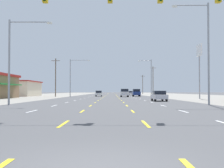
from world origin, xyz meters
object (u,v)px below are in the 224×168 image
at_px(sedan_far_right_far, 131,93).
at_px(suv_far_right_mid, 136,93).
at_px(streetlight_right_row_1, 150,75).
at_px(sedan_far_right_nearest, 159,96).
at_px(streetlight_right_row_0, 205,46).
at_px(suv_inner_right_near, 125,93).
at_px(streetlight_left_row_0, 14,54).
at_px(hatchback_inner_left_midfar, 99,93).
at_px(streetlight_left_row_1, 73,75).
at_px(pole_sign_right_row_1, 199,56).

bearing_deg(sedan_far_right_far, suv_far_right_mid, -90.28).
bearing_deg(streetlight_right_row_1, sedan_far_right_nearest, -95.35).
height_order(suv_far_right_mid, streetlight_right_row_1, streetlight_right_row_1).
bearing_deg(streetlight_right_row_0, sedan_far_right_nearest, 103.63).
bearing_deg(suv_inner_right_near, streetlight_left_row_0, -107.55).
distance_m(hatchback_inner_left_midfar, streetlight_right_row_1, 15.08).
bearing_deg(streetlight_right_row_1, streetlight_left_row_1, 180.00).
bearing_deg(streetlight_left_row_0, sedan_far_right_nearest, 34.63).
relative_size(sedan_far_right_nearest, suv_far_right_mid, 0.92).
xyz_separation_m(suv_inner_right_near, streetlight_left_row_1, (-13.00, 0.26, 4.55)).
bearing_deg(suv_inner_right_near, hatchback_inner_left_midfar, 137.23).
xyz_separation_m(suv_inner_right_near, streetlight_right_row_1, (6.41, 0.26, 4.31)).
height_order(suv_inner_right_near, sedan_far_right_far, suv_inner_right_near).
bearing_deg(streetlight_right_row_0, suv_inner_right_near, 98.78).
bearing_deg(sedan_far_right_nearest, streetlight_left_row_1, 118.89).
relative_size(sedan_far_right_nearest, sedan_far_right_far, 1.00).
bearing_deg(suv_far_right_mid, streetlight_left_row_0, -109.25).
relative_size(suv_inner_right_near, pole_sign_right_row_1, 0.49).
distance_m(pole_sign_right_row_1, streetlight_right_row_1, 19.65).
distance_m(suv_far_right_mid, streetlight_left_row_0, 50.27).
distance_m(suv_far_right_mid, streetlight_left_row_1, 18.00).
bearing_deg(hatchback_inner_left_midfar, streetlight_left_row_1, -136.80).
distance_m(sedan_far_right_far, streetlight_left_row_1, 33.17).
distance_m(streetlight_left_row_0, streetlight_left_row_1, 41.57).
xyz_separation_m(sedan_far_right_nearest, suv_inner_right_near, (-3.59, 29.80, 0.27)).
relative_size(suv_far_right_mid, streetlight_left_row_0, 0.56).
bearing_deg(sedan_far_right_far, hatchback_inner_left_midfar, -114.56).
bearing_deg(pole_sign_right_row_1, streetlight_left_row_1, 144.91).
relative_size(suv_far_right_mid, pole_sign_right_row_1, 0.49).
bearing_deg(suv_far_right_mid, sedan_far_right_far, 89.72).
height_order(suv_far_right_mid, streetlight_right_row_0, streetlight_right_row_0).
xyz_separation_m(pole_sign_right_row_1, streetlight_left_row_1, (-26.06, 18.31, -2.37)).
relative_size(suv_far_right_mid, streetlight_right_row_1, 0.53).
bearing_deg(pole_sign_right_row_1, sedan_far_right_nearest, -128.85).
bearing_deg(streetlight_right_row_0, hatchback_inner_left_midfar, 105.38).
height_order(streetlight_right_row_0, streetlight_right_row_1, streetlight_right_row_0).
xyz_separation_m(suv_inner_right_near, suv_far_right_mid, (3.45, 5.99, 0.00)).
xyz_separation_m(suv_inner_right_near, hatchback_inner_left_midfar, (-6.69, 6.19, -0.24)).
height_order(pole_sign_right_row_1, streetlight_right_row_0, streetlight_right_row_0).
relative_size(suv_inner_right_near, streetlight_left_row_1, 0.52).
distance_m(sedan_far_right_nearest, suv_inner_right_near, 30.02).
height_order(sedan_far_right_nearest, streetlight_right_row_1, streetlight_right_row_1).
bearing_deg(hatchback_inner_left_midfar, suv_far_right_mid, -1.11).
bearing_deg(suv_inner_right_near, suv_far_right_mid, 60.10).
xyz_separation_m(hatchback_inner_left_midfar, sedan_far_right_far, (10.24, 22.41, -0.03)).
distance_m(streetlight_left_row_0, streetlight_right_row_0, 19.47).
xyz_separation_m(pole_sign_right_row_1, streetlight_left_row_0, (-26.13, -23.26, -2.80)).
xyz_separation_m(sedan_far_right_nearest, sedan_far_right_far, (-0.04, 58.40, 0.00)).
xyz_separation_m(streetlight_left_row_0, streetlight_left_row_1, (0.07, 41.57, 0.43)).
bearing_deg(streetlight_right_row_0, pole_sign_right_row_1, 73.98).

